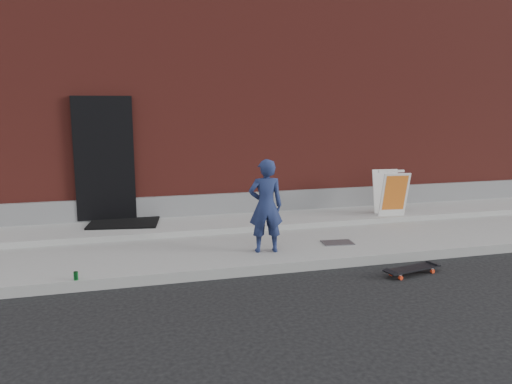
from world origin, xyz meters
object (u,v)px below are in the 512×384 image
object	(u,v)px
pizza_sign	(391,193)
soda_can	(76,276)
child	(266,206)
skateboard	(412,269)

from	to	relation	value
pizza_sign	soda_can	size ratio (longest dim) A/B	8.01
child	soda_can	distance (m)	2.85
child	skateboard	xyz separation A→B (m)	(1.83, -1.14, -0.78)
skateboard	child	bearing A→B (deg)	148.19
child	soda_can	xyz separation A→B (m)	(-2.71, -0.58, -0.66)
skateboard	soda_can	world-z (taller)	soda_can
child	skateboard	distance (m)	2.30
child	skateboard	size ratio (longest dim) A/B	1.60
child	pizza_sign	distance (m)	3.23
skateboard	pizza_sign	world-z (taller)	pizza_sign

